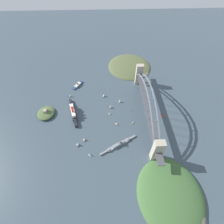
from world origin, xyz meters
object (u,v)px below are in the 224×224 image
Objects in this scene: harbor_arch_bridge at (147,104)px; small_boat_5 at (104,95)px; small_boat_2 at (116,124)px; small_boat_4 at (110,106)px; fort_island_mid_harbor at (46,113)px; seaplane_taxiing_near_bridge at (163,116)px; harbor_ferry_steamer at (78,85)px; small_boat_6 at (90,154)px; naval_cruiser at (119,144)px; small_boat_3 at (109,113)px; channel_marker_buoy at (132,110)px; small_boat_0 at (78,144)px; small_boat_8 at (70,95)px; small_boat_7 at (84,139)px; ocean_liner at (73,112)px; small_boat_9 at (120,101)px; small_boat_1 at (133,123)px.

harbor_arch_bridge is 27.45× the size of small_boat_5.
small_boat_4 is (52.55, 12.07, 3.93)m from small_boat_2.
fort_island_mid_harbor is 279.42m from seaplane_taxiing_near_bridge.
small_boat_2 is at bearing -144.08° from harbor_ferry_steamer.
harbor_arch_bridge reaches higher than fort_island_mid_harbor.
small_boat_6 is at bearing 141.93° from small_boat_2.
naval_cruiser is 1.74× the size of fort_island_mid_harbor.
harbor_arch_bridge is 44.20× the size of small_boat_3.
small_boat_5 is 3.85× the size of channel_marker_buoy.
channel_marker_buoy is at bearing -54.07° from small_boat_0.
small_boat_5 is 1.34× the size of small_boat_6.
small_boat_4 is at bearing -134.32° from harbor_ferry_steamer.
small_boat_5 is (55.73, -139.87, 0.24)m from fort_island_mid_harbor.
small_boat_6 is 179.75m from small_boat_8.
seaplane_taxiing_near_bridge is 1.11× the size of small_boat_8.
naval_cruiser is 73.67m from small_boat_7.
ocean_liner is 13.27× the size of small_boat_3.
ocean_liner reaches higher than fort_island_mid_harbor.
small_boat_3 is (-6.65, -152.35, -1.52)m from fort_island_mid_harbor.
small_boat_9 is at bearing -26.16° from small_boat_6.
ocean_liner is 8.60× the size of small_boat_4.
small_boat_2 is 34.19m from small_boat_3.
seaplane_taxiing_near_bridge is 72.99m from channel_marker_buoy.
naval_cruiser reaches higher than seaplane_taxiing_near_bridge.
ocean_liner is 145.11m from small_boat_1.
small_boat_6 is 161.01m from small_boat_9.
harbor_arch_bridge is at bearing -50.72° from small_boat_6.
small_boat_8 is (93.45, 155.68, 3.90)m from small_boat_1.
small_boat_5 is (90.90, 65.73, 4.14)m from small_boat_1.
harbor_ferry_steamer is at bearing 57.64° from small_boat_5.
small_boat_0 reaches higher than harbor_ferry_steamer.
small_boat_8 reaches higher than seaplane_taxiing_near_bridge.
small_boat_1 is 0.76× the size of small_boat_4.
small_boat_0 is at bearing -166.84° from small_boat_8.
small_boat_5 is at bearing 52.84° from channel_marker_buoy.
naval_cruiser is at bearing -92.43° from small_boat_0.
small_boat_8 is (64.93, 102.43, 1.53)m from small_boat_3.
small_boat_3 is at bearing 61.83° from small_boat_1.
fort_island_mid_harbor is (0.19, 64.88, -1.60)m from ocean_liner.
harbor_arch_bridge is 7.62× the size of harbor_ferry_steamer.
ocean_liner reaches higher than small_boat_8.
small_boat_8 is at bearing 71.56° from seaplane_taxiing_near_bridge.
fort_island_mid_harbor is 4.11× the size of seaplane_taxiing_near_bridge.
naval_cruiser is 102.45m from channel_marker_buoy.
seaplane_taxiing_near_bridge is (-18.03, -278.82, -2.73)m from fort_island_mid_harbor.
small_boat_2 is 0.99× the size of small_boat_4.
small_boat_4 reaches higher than harbor_ferry_steamer.
ocean_liner is 119.76m from small_boat_6.
small_boat_5 reaches higher than seaplane_taxiing_near_bridge.
small_boat_9 is (39.87, -28.14, 1.72)m from small_boat_3.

